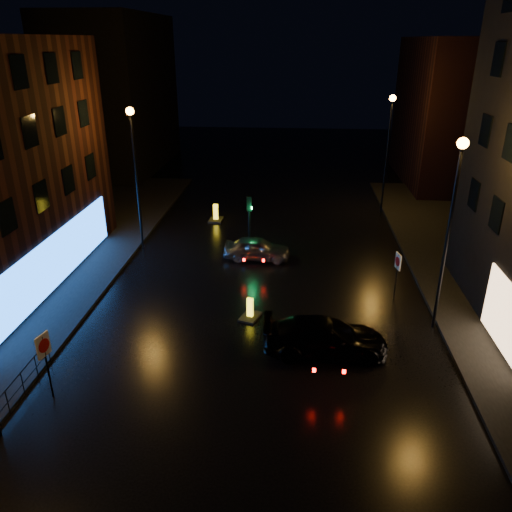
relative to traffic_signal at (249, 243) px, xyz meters
The scene contains 14 objects.
ground 14.06m from the traffic_signal, 85.10° to the right, with size 120.00×120.00×0.00m, color black.
building_far_left 26.50m from the traffic_signal, 125.18° to the left, with size 8.00×16.00×14.00m, color black.
building_far_right 24.83m from the traffic_signal, 48.01° to the left, with size 8.00×14.00×12.00m, color black.
street_lamp_lfar 8.32m from the traffic_signal, behind, with size 0.44×0.44×8.37m.
street_lamp_rnear 13.06m from the traffic_signal, 41.63° to the right, with size 0.44×0.44×8.37m.
street_lamp_rfar 13.06m from the traffic_signal, 41.63° to the left, with size 0.44×0.44×8.37m.
traffic_signal is the anchor object (origin of this frame).
guard_railing 16.47m from the traffic_signal, 114.39° to the right, with size 0.05×6.04×1.00m.
silver_hatchback 1.29m from the traffic_signal, 64.25° to the right, with size 1.53×3.81×1.30m, color #93969A.
dark_sedan 11.17m from the traffic_signal, 68.56° to the right, with size 2.04×5.01×1.45m, color black.
bollard_near 7.93m from the traffic_signal, 84.33° to the right, with size 1.07×1.32×1.00m.
bollard_far 6.05m from the traffic_signal, 118.62° to the left, with size 0.95×1.39×1.19m.
road_sign_left 15.19m from the traffic_signal, 112.35° to the right, with size 0.20×0.62×2.60m.
road_sign_right 9.52m from the traffic_signal, 35.31° to the right, with size 0.18×0.58×2.42m.
Camera 1 is at (1.51, -13.75, 11.79)m, focal length 35.00 mm.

